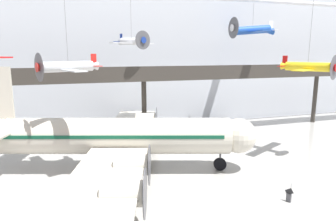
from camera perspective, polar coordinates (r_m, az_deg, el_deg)
name	(u,v)px	position (r m, az deg, el deg)	size (l,w,h in m)	color
ground_plane	(216,217)	(23.76, 9.04, -19.43)	(260.00, 260.00, 0.00)	#9E9B96
hangar_back_wall	(133,50)	(49.34, -6.69, 11.37)	(140.00, 3.00, 24.76)	silver
mezzanine_walkway	(145,78)	(41.35, -4.34, 6.18)	(110.00, 3.20, 10.21)	#38332D
airliner_silver_main	(113,136)	(30.90, -10.46, -4.86)	(28.82, 33.53, 10.64)	beige
suspended_plane_yellow_lowwing	(308,67)	(37.56, 25.08, 7.53)	(7.12, 6.31, 9.94)	yellow
suspended_plane_silver_racer	(68,67)	(29.83, -18.46, 7.90)	(6.11, 7.06, 9.62)	silver
suspended_plane_blue_trainer	(253,30)	(48.32, 15.80, 14.51)	(7.11, 8.70, 5.16)	#1E4CAD
suspended_plane_white_twin	(132,41)	(40.39, -6.96, 12.92)	(6.31, 5.54, 6.83)	silver
stanchion_barrier	(291,191)	(28.47, 22.34, -14.05)	(0.36, 0.36, 1.08)	#B2B5BA
info_sign_pedestal	(289,196)	(27.18, 22.03, -14.94)	(0.30, 0.74, 1.24)	#4C4C51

